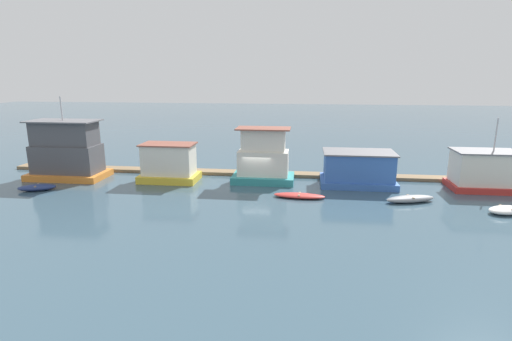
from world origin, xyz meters
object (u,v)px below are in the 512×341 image
at_px(houseboat_yellow, 169,164).
at_px(dinghy_grey, 410,199).
at_px(houseboat_teal, 263,160).
at_px(houseboat_red, 484,171).
at_px(houseboat_blue, 358,169).
at_px(dinghy_white, 506,210).
at_px(dinghy_red, 299,196).
at_px(dinghy_navy, 37,187).
at_px(houseboat_orange, 67,152).

height_order(houseboat_yellow, dinghy_grey, houseboat_yellow).
bearing_deg(houseboat_teal, houseboat_red, -0.62).
distance_m(houseboat_blue, dinghy_grey, 5.88).
height_order(houseboat_teal, dinghy_grey, houseboat_teal).
height_order(dinghy_grey, dinghy_white, dinghy_grey).
bearing_deg(houseboat_teal, houseboat_yellow, -174.84).
relative_size(houseboat_teal, dinghy_red, 1.35).
xyz_separation_m(houseboat_blue, houseboat_red, (10.45, -0.18, 0.18)).
bearing_deg(dinghy_navy, dinghy_grey, 1.15).
xyz_separation_m(dinghy_navy, dinghy_grey, (30.70, 0.62, -0.00)).
bearing_deg(dinghy_white, houseboat_blue, 145.82).
bearing_deg(houseboat_yellow, houseboat_orange, -179.20).
bearing_deg(dinghy_navy, houseboat_yellow, 23.72).
relative_size(houseboat_teal, houseboat_red, 0.91).
bearing_deg(houseboat_yellow, houseboat_red, 1.19).
relative_size(houseboat_yellow, houseboat_blue, 0.81).
bearing_deg(dinghy_grey, houseboat_blue, 126.98).
bearing_deg(houseboat_blue, houseboat_teal, 179.82).
height_order(houseboat_orange, houseboat_teal, houseboat_orange).
relative_size(dinghy_red, dinghy_grey, 1.01).
relative_size(houseboat_blue, dinghy_grey, 1.58).
relative_size(houseboat_yellow, houseboat_red, 0.86).
bearing_deg(houseboat_yellow, dinghy_grey, -10.60).
bearing_deg(dinghy_grey, dinghy_red, 179.58).
bearing_deg(dinghy_red, houseboat_blue, 41.83).
distance_m(houseboat_blue, dinghy_navy, 27.76).
xyz_separation_m(houseboat_orange, houseboat_yellow, (9.88, 0.14, -0.85)).
bearing_deg(houseboat_red, dinghy_red, -164.32).
distance_m(houseboat_blue, dinghy_white, 11.60).
height_order(houseboat_red, dinghy_grey, houseboat_red).
relative_size(houseboat_orange, dinghy_navy, 2.37).
relative_size(houseboat_teal, dinghy_white, 1.89).
height_order(houseboat_yellow, dinghy_navy, houseboat_yellow).
relative_size(dinghy_navy, dinghy_grey, 0.79).
bearing_deg(dinghy_navy, dinghy_red, 1.75).
bearing_deg(houseboat_red, dinghy_grey, -147.69).
relative_size(houseboat_orange, houseboat_teal, 1.37).
xyz_separation_m(houseboat_blue, dinghy_navy, (-27.24, -5.21, -1.19)).
xyz_separation_m(houseboat_yellow, houseboat_red, (27.54, 0.57, -0.00)).
relative_size(houseboat_blue, dinghy_white, 2.20).
distance_m(houseboat_blue, houseboat_red, 10.46).
height_order(houseboat_orange, dinghy_red, houseboat_orange).
height_order(houseboat_yellow, houseboat_blue, houseboat_yellow).
bearing_deg(houseboat_blue, dinghy_red, -138.17).
bearing_deg(dinghy_red, dinghy_white, -7.59).
bearing_deg(houseboat_yellow, dinghy_white, -12.14).
xyz_separation_m(houseboat_yellow, dinghy_grey, (20.55, -3.85, -1.37)).
height_order(houseboat_teal, dinghy_navy, houseboat_teal).
xyz_separation_m(houseboat_teal, dinghy_navy, (-18.78, -5.24, -1.78)).
relative_size(dinghy_grey, dinghy_white, 1.39).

